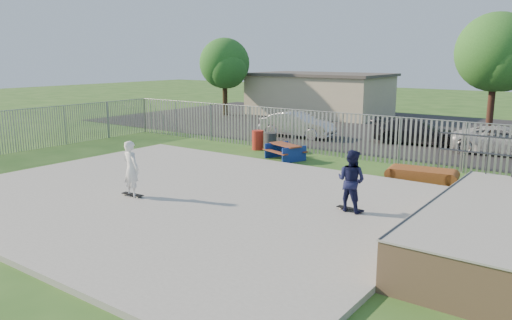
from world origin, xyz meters
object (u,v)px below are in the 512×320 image
Objects in this scene: picnic_table at (285,152)px; trash_bin_red at (258,140)px; tree_left at (225,63)px; car_dark at (416,131)px; skater_navy at (351,181)px; car_silver at (297,125)px; trash_bin_grey at (271,142)px; tree_mid at (496,52)px; funbox at (422,174)px; skater_white at (131,169)px; car_white at (504,141)px.

trash_bin_red is (-2.36, 1.19, 0.12)m from picnic_table.
tree_left reaches higher than trash_bin_red.
car_dark is 13.15m from skater_navy.
trash_bin_red is 4.39m from car_silver.
tree_mid is (7.08, 12.35, 4.22)m from trash_bin_grey.
tree_left is (-16.15, 4.04, 3.26)m from car_dark.
trash_bin_red reaches higher than trash_bin_grey.
trash_bin_red reaches higher than funbox.
skater_white reaches higher than car_dark.
car_dark is 2.53× the size of skater_navy.
skater_navy is at bearing -39.63° from trash_bin_red.
trash_bin_grey is 14.85m from tree_mid.
skater_navy reaches higher than funbox.
car_silver is at bearing 93.76° from car_dark.
funbox is 0.53× the size of car_silver.
car_silver is 10.42m from car_white.
car_dark is at bearing -97.38° from skater_white.
tree_left is (-12.85, 11.36, 3.58)m from picnic_table.
car_silver is 2.39× the size of skater_navy.
tree_left is at bearing -51.66° from skater_white.
tree_left is 23.43m from skater_white.
skater_white reaches higher than car_white.
skater_navy is at bearing -150.76° from skater_white.
trash_bin_grey is 10.76m from car_white.
picnic_table is 15.18m from tree_mid.
car_white is (10.34, 1.30, -0.07)m from car_silver.
tree_mid is at bearing 10.49° from car_white.
car_silver is at bearing -29.96° from tree_left.
car_dark reaches higher than trash_bin_red.
tree_mid reaches higher than trash_bin_red.
picnic_table is at bearing -157.54° from car_silver.
funbox is 8.02m from car_dark.
picnic_table is 0.47× the size of car_silver.
skater_navy is (7.35, -6.67, 0.58)m from trash_bin_grey.
picnic_table is 2.65m from trash_bin_red.
picnic_table is 6.23m from car_silver.
tree_left is at bearing -37.75° from skater_navy.
skater_white is at bearing -174.22° from car_silver.
car_dark is (-2.79, 7.51, 0.46)m from funbox.
funbox is 5.46m from skater_navy.
car_silver is (-0.44, 4.37, 0.25)m from trash_bin_red.
car_dark is at bearing -74.50° from skater_navy.
funbox is at bearing -122.83° from skater_white.
tree_mid is (18.40, 2.09, 0.75)m from tree_left.
picnic_table is 1.13× the size of skater_navy.
picnic_table is 1.89m from trash_bin_grey.
tree_left is at bearing 137.81° from trash_bin_grey.
trash_bin_grey is 0.20× the size of car_dark.
picnic_table is 0.29× the size of tree_mid.
trash_bin_grey is at bearing 129.80° from car_dark.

